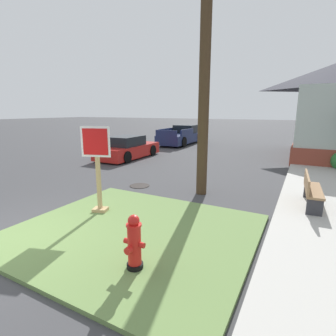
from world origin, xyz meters
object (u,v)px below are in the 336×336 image
at_px(fire_hydrant, 134,243).
at_px(stop_sign, 98,171).
at_px(manhole_cover, 140,186).
at_px(pickup_truck_navy, 182,136).
at_px(parked_sedan_red, 128,149).
at_px(street_bench, 311,189).
at_px(utility_pole, 206,24).

bearing_deg(fire_hydrant, stop_sign, 143.99).
height_order(manhole_cover, pickup_truck_navy, pickup_truck_navy).
bearing_deg(stop_sign, fire_hydrant, -36.01).
relative_size(fire_hydrant, manhole_cover, 1.33).
distance_m(stop_sign, manhole_cover, 2.91).
height_order(fire_hydrant, parked_sedan_red, parked_sedan_red).
bearing_deg(street_bench, manhole_cover, -177.14).
distance_m(manhole_cover, street_bench, 5.36).
bearing_deg(parked_sedan_red, utility_pole, -34.54).
height_order(fire_hydrant, pickup_truck_navy, pickup_truck_navy).
distance_m(fire_hydrant, street_bench, 5.18).
height_order(manhole_cover, utility_pole, utility_pole).
relative_size(parked_sedan_red, street_bench, 2.60).
relative_size(manhole_cover, pickup_truck_navy, 0.13).
relative_size(manhole_cover, parked_sedan_red, 0.17).
bearing_deg(stop_sign, street_bench, 31.17).
xyz_separation_m(fire_hydrant, parked_sedan_red, (-6.52, 8.60, 0.02)).
bearing_deg(manhole_cover, parked_sedan_red, 130.62).
bearing_deg(utility_pole, manhole_cover, -173.83).
distance_m(parked_sedan_red, street_bench, 9.94).
bearing_deg(manhole_cover, pickup_truck_navy, 107.84).
relative_size(stop_sign, utility_pole, 0.22).
height_order(parked_sedan_red, street_bench, parked_sedan_red).
height_order(street_bench, utility_pole, utility_pole).
bearing_deg(utility_pole, stop_sign, -120.55).
height_order(fire_hydrant, utility_pole, utility_pole).
xyz_separation_m(stop_sign, pickup_truck_navy, (-4.27, 14.17, -0.54)).
xyz_separation_m(manhole_cover, street_bench, (5.32, 0.27, 0.58)).
bearing_deg(street_bench, pickup_truck_navy, 128.70).
bearing_deg(parked_sedan_red, manhole_cover, -49.38).
height_order(stop_sign, utility_pole, utility_pole).
xyz_separation_m(fire_hydrant, pickup_truck_navy, (-6.50, 15.79, 0.10)).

